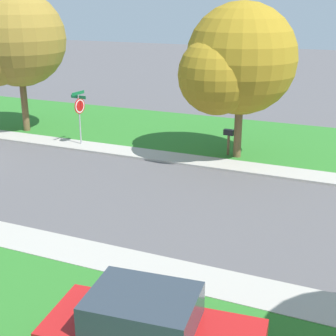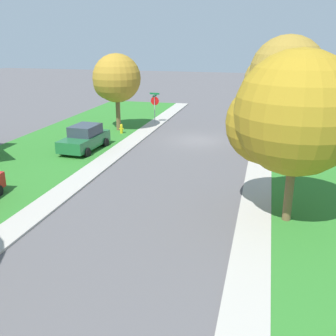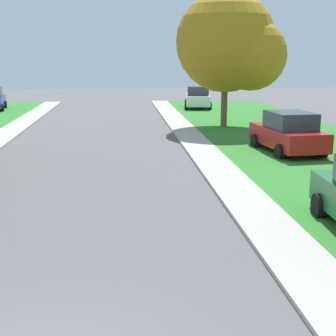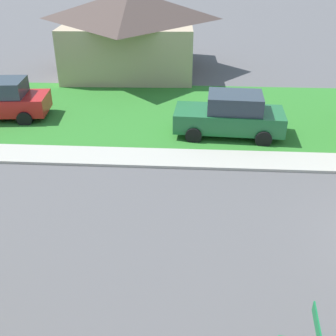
# 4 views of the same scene
# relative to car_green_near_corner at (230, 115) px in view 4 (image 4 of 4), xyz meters

# --- Properties ---
(sidewalk_east) EXTENTS (1.40, 56.00, 0.10)m
(sidewalk_east) POSITION_rel_car_green_near_corner_xyz_m (-2.27, 7.24, -0.82)
(sidewalk_east) COLOR #ADA89E
(sidewalk_east) RESTS_ON ground
(lawn_east) EXTENTS (8.00, 56.00, 0.08)m
(lawn_east) POSITION_rel_car_green_near_corner_xyz_m (2.43, 7.24, -0.83)
(lawn_east) COLOR #2D7528
(lawn_east) RESTS_ON ground
(car_green_near_corner) EXTENTS (2.22, 4.40, 1.76)m
(car_green_near_corner) POSITION_rel_car_green_near_corner_xyz_m (0.00, 0.00, 0.00)
(car_green_near_corner) COLOR #1E6033
(car_green_near_corner) RESTS_ON ground
(house_right_setback) EXTENTS (9.32, 8.17, 4.60)m
(house_right_setback) POSITION_rel_car_green_near_corner_xyz_m (10.06, 5.34, 1.50)
(house_right_setback) COLOR tan
(house_right_setback) RESTS_ON ground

